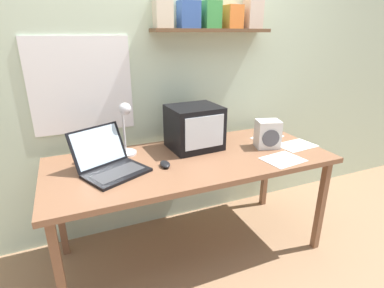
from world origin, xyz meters
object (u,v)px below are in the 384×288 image
Objects in this scene: loose_paper_near_monitor at (267,137)px; open_notebook at (283,160)px; juice_glass at (87,154)px; printed_handout at (296,145)px; space_heater at (268,134)px; laptop at (109,161)px; corner_desk at (192,165)px; computer_mouse at (165,164)px; crt_monitor at (194,127)px; desk_lamp at (125,127)px.

loose_paper_near_monitor is 0.45m from open_notebook.
open_notebook is at bearing -113.25° from loose_paper_near_monitor.
juice_glass is at bearing 178.06° from loose_paper_near_monitor.
juice_glass is 0.42× the size of printed_handout.
printed_handout is 0.99× the size of loose_paper_near_monitor.
laptop is at bearing -165.30° from space_heater.
space_heater is at bearing 163.84° from printed_handout.
open_notebook is at bearing -83.61° from space_heater.
computer_mouse reaches higher than corner_desk.
laptop is 0.34m from computer_mouse.
space_heater is at bearing -10.16° from juice_glass.
juice_glass reaches higher than corner_desk.
juice_glass is at bearing 95.00° from laptop.
corner_desk is at bearing -168.13° from loose_paper_near_monitor.
crt_monitor is at bearing 178.02° from loose_paper_near_monitor.
crt_monitor is 0.48m from desk_lamp.
space_heater is at bearing -27.42° from laptop.
printed_handout is 0.32m from open_notebook.
loose_paper_near_monitor is at bearing 68.91° from space_heater.
loose_paper_near_monitor reaches higher than corner_desk.
open_notebook is (-0.18, -0.42, 0.00)m from loose_paper_near_monitor.
laptop is 1.27m from loose_paper_near_monitor.
space_heater is 0.69× the size of printed_handout.
corner_desk is at bearing 16.13° from computer_mouse.
corner_desk is at bearing 154.09° from open_notebook.
corner_desk is 15.34× the size of juice_glass.
loose_paper_near_monitor is at bearing -19.30° from laptop.
corner_desk is 0.69m from juice_glass.
desk_lamp reaches higher than laptop.
open_notebook is at bearing -47.50° from crt_monitor.
crt_monitor is 3.44× the size of computer_mouse.
juice_glass reaches higher than printed_handout.
loose_paper_near_monitor is 1.05× the size of open_notebook.
juice_glass is 1.26m from space_heater.
loose_paper_near_monitor is (0.63, -0.02, -0.15)m from crt_monitor.
laptop is 1.26× the size of desk_lamp.
desk_lamp is (0.15, 0.20, 0.14)m from laptop.
corner_desk is 6.44× the size of loose_paper_near_monitor.
desk_lamp is (-0.39, 0.22, 0.26)m from corner_desk.
computer_mouse is at bearing -69.03° from desk_lamp.
juice_glass is (-0.65, 0.20, 0.11)m from corner_desk.
desk_lamp is 1.07m from open_notebook.
printed_handout is at bearing -26.18° from desk_lamp.
printed_handout and open_notebook have the same top height.
corner_desk is 4.03× the size of laptop.
printed_handout is at bearing -1.54° from computer_mouse.
printed_handout is (0.81, -0.09, 0.06)m from corner_desk.
laptop is 4.31× the size of computer_mouse.
desk_lamp is 1.83× the size of space_heater.
juice_glass reaches higher than loose_paper_near_monitor.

